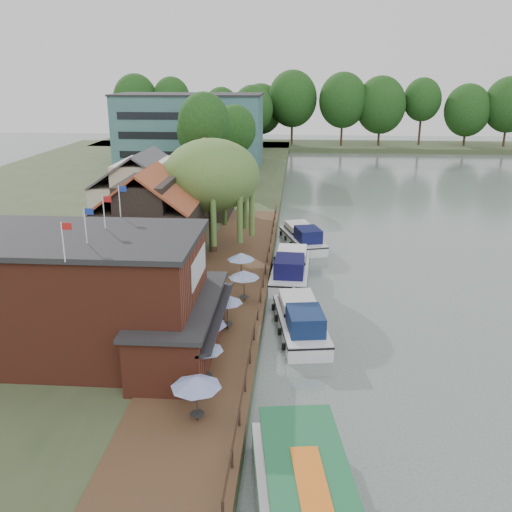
{
  "coord_description": "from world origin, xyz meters",
  "views": [
    {
      "loc": [
        -2.8,
        -30.95,
        17.07
      ],
      "look_at": [
        -6.0,
        12.0,
        3.0
      ],
      "focal_mm": 40.0,
      "sensor_mm": 36.0,
      "label": 1
    }
  ],
  "objects_px": {
    "cottage_c": "(200,179)",
    "willow": "(212,197)",
    "umbrella_1": "(205,361)",
    "umbrella_4": "(217,296)",
    "hotel_block": "(190,129)",
    "cruiser_0": "(301,317)",
    "cruiser_1": "(291,265)",
    "cottage_a": "(149,220)",
    "umbrella_0": "(197,399)",
    "pub": "(102,295)",
    "swan": "(287,479)",
    "cottage_b": "(145,195)",
    "umbrella_6": "(241,267)",
    "umbrella_2": "(208,335)",
    "umbrella_3": "(227,312)",
    "cruiser_2": "(303,235)",
    "umbrella_5": "(244,286)"
  },
  "relations": [
    {
      "from": "cottage_c",
      "to": "willow",
      "type": "bearing_deg",
      "value": -75.96
    },
    {
      "from": "umbrella_1",
      "to": "umbrella_4",
      "type": "bearing_deg",
      "value": 94.16
    },
    {
      "from": "hotel_block",
      "to": "cruiser_0",
      "type": "relative_size",
      "value": 2.55
    },
    {
      "from": "cruiser_1",
      "to": "cottage_a",
      "type": "bearing_deg",
      "value": -172.8
    },
    {
      "from": "umbrella_4",
      "to": "cruiser_0",
      "type": "relative_size",
      "value": 0.24
    },
    {
      "from": "willow",
      "to": "umbrella_0",
      "type": "distance_m",
      "value": 27.19
    },
    {
      "from": "pub",
      "to": "umbrella_1",
      "type": "height_order",
      "value": "pub"
    },
    {
      "from": "umbrella_1",
      "to": "hotel_block",
      "type": "bearing_deg",
      "value": 101.07
    },
    {
      "from": "umbrella_1",
      "to": "swan",
      "type": "distance_m",
      "value": 8.09
    },
    {
      "from": "hotel_block",
      "to": "cottage_c",
      "type": "height_order",
      "value": "hotel_block"
    },
    {
      "from": "cottage_b",
      "to": "cottage_c",
      "type": "relative_size",
      "value": 1.13
    },
    {
      "from": "umbrella_6",
      "to": "cruiser_1",
      "type": "distance_m",
      "value": 5.45
    },
    {
      "from": "cottage_b",
      "to": "cottage_c",
      "type": "height_order",
      "value": "same"
    },
    {
      "from": "pub",
      "to": "swan",
      "type": "distance_m",
      "value": 15.17
    },
    {
      "from": "cottage_c",
      "to": "umbrella_4",
      "type": "distance_m",
      "value": 28.6
    },
    {
      "from": "hotel_block",
      "to": "umbrella_2",
      "type": "xyz_separation_m",
      "value": [
        14.13,
        -70.95,
        -4.86
      ]
    },
    {
      "from": "cruiser_0",
      "to": "pub",
      "type": "bearing_deg",
      "value": -163.17
    },
    {
      "from": "umbrella_0",
      "to": "cruiser_1",
      "type": "xyz_separation_m",
      "value": [
        4.1,
        22.69,
        -1.0
      ]
    },
    {
      "from": "umbrella_1",
      "to": "cruiser_0",
      "type": "height_order",
      "value": "umbrella_1"
    },
    {
      "from": "pub",
      "to": "cruiser_1",
      "type": "xyz_separation_m",
      "value": [
        10.75,
        15.97,
        -3.36
      ]
    },
    {
      "from": "cottage_a",
      "to": "umbrella_3",
      "type": "bearing_deg",
      "value": -55.74
    },
    {
      "from": "cruiser_2",
      "to": "umbrella_0",
      "type": "bearing_deg",
      "value": -115.56
    },
    {
      "from": "hotel_block",
      "to": "umbrella_4",
      "type": "height_order",
      "value": "hotel_block"
    },
    {
      "from": "willow",
      "to": "umbrella_4",
      "type": "xyz_separation_m",
      "value": [
        2.32,
        -13.85,
        -3.93
      ]
    },
    {
      "from": "cruiser_0",
      "to": "cruiser_2",
      "type": "relative_size",
      "value": 1.03
    },
    {
      "from": "hotel_block",
      "to": "umbrella_0",
      "type": "height_order",
      "value": "hotel_block"
    },
    {
      "from": "cottage_a",
      "to": "umbrella_1",
      "type": "bearing_deg",
      "value": -67.5
    },
    {
      "from": "umbrella_6",
      "to": "umbrella_0",
      "type": "bearing_deg",
      "value": -90.69
    },
    {
      "from": "cruiser_0",
      "to": "cruiser_1",
      "type": "bearing_deg",
      "value": 86.08
    },
    {
      "from": "willow",
      "to": "swan",
      "type": "relative_size",
      "value": 23.69
    },
    {
      "from": "cottage_c",
      "to": "cottage_a",
      "type": "bearing_deg",
      "value": -93.01
    },
    {
      "from": "umbrella_6",
      "to": "umbrella_2",
      "type": "bearing_deg",
      "value": -93.5
    },
    {
      "from": "pub",
      "to": "umbrella_6",
      "type": "distance_m",
      "value": 14.25
    },
    {
      "from": "cruiser_0",
      "to": "umbrella_2",
      "type": "bearing_deg",
      "value": -143.59
    },
    {
      "from": "hotel_block",
      "to": "umbrella_0",
      "type": "relative_size",
      "value": 10.41
    },
    {
      "from": "umbrella_3",
      "to": "cruiser_2",
      "type": "xyz_separation_m",
      "value": [
        4.95,
        22.4,
        -1.12
      ]
    },
    {
      "from": "pub",
      "to": "umbrella_1",
      "type": "xyz_separation_m",
      "value": [
        6.49,
        -3.08,
        -2.36
      ]
    },
    {
      "from": "umbrella_1",
      "to": "umbrella_4",
      "type": "distance_m",
      "value": 9.26
    },
    {
      "from": "hotel_block",
      "to": "umbrella_1",
      "type": "height_order",
      "value": "hotel_block"
    },
    {
      "from": "cruiser_1",
      "to": "cruiser_0",
      "type": "bearing_deg",
      "value": -82.85
    },
    {
      "from": "umbrella_3",
      "to": "cruiser_0",
      "type": "bearing_deg",
      "value": 23.18
    },
    {
      "from": "cottage_c",
      "to": "swan",
      "type": "height_order",
      "value": "cottage_c"
    },
    {
      "from": "hotel_block",
      "to": "cottage_a",
      "type": "bearing_deg",
      "value": -82.87
    },
    {
      "from": "willow",
      "to": "swan",
      "type": "xyz_separation_m",
      "value": [
        7.51,
        -29.46,
        -5.99
      ]
    },
    {
      "from": "hotel_block",
      "to": "swan",
      "type": "relative_size",
      "value": 57.73
    },
    {
      "from": "umbrella_3",
      "to": "cottage_b",
      "type": "bearing_deg",
      "value": 116.75
    },
    {
      "from": "umbrella_0",
      "to": "cruiser_0",
      "type": "relative_size",
      "value": 0.24
    },
    {
      "from": "cottage_b",
      "to": "umbrella_6",
      "type": "distance_m",
      "value": 17.02
    },
    {
      "from": "umbrella_2",
      "to": "umbrella_5",
      "type": "xyz_separation_m",
      "value": [
        1.36,
        8.14,
        0.0
      ]
    },
    {
      "from": "umbrella_4",
      "to": "umbrella_1",
      "type": "bearing_deg",
      "value": -85.84
    }
  ]
}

